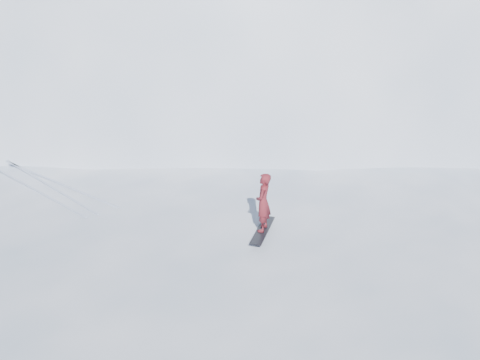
{
  "coord_description": "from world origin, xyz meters",
  "views": [
    {
      "loc": [
        -5.15,
        -10.13,
        9.07
      ],
      "look_at": [
        2.7,
        0.46,
        3.5
      ],
      "focal_mm": 40.0,
      "sensor_mm": 36.0,
      "label": 1
    }
  ],
  "objects": [
    {
      "name": "board_tracks",
      "position": [
        -0.9,
        5.87,
        2.42
      ],
      "size": [
        2.21,
        5.94,
        0.04
      ],
      "color": "silver",
      "rests_on": "ground"
    },
    {
      "name": "ground",
      "position": [
        0.0,
        0.0,
        0.0
      ],
      "size": [
        400.0,
        400.0,
        0.0
      ],
      "primitive_type": "plane",
      "color": "white",
      "rests_on": "ground"
    },
    {
      "name": "snowboarder",
      "position": [
        2.7,
        -0.54,
        3.22
      ],
      "size": [
        0.69,
        0.65,
        1.58
      ],
      "primitive_type": "imported",
      "rotation": [
        0.0,
        0.0,
        3.8
      ],
      "color": "maroon",
      "rests_on": "snowboard"
    },
    {
      "name": "summit_peak",
      "position": [
        22.0,
        26.0,
        0.0
      ],
      "size": [
        60.0,
        56.0,
        56.0
      ],
      "primitive_type": "ellipsoid",
      "color": "white",
      "rests_on": "ground"
    },
    {
      "name": "peak_shoulder",
      "position": [
        10.0,
        20.0,
        0.0
      ],
      "size": [
        28.0,
        24.0,
        18.0
      ],
      "primitive_type": "ellipsoid",
      "color": "white",
      "rests_on": "ground"
    },
    {
      "name": "near_ridge",
      "position": [
        1.0,
        3.0,
        0.0
      ],
      "size": [
        36.0,
        28.0,
        4.8
      ],
      "primitive_type": "ellipsoid",
      "color": "white",
      "rests_on": "ground"
    },
    {
      "name": "snowboard",
      "position": [
        2.7,
        -0.54,
        2.41
      ],
      "size": [
        1.47,
        1.23,
        0.03
      ],
      "primitive_type": "cube",
      "rotation": [
        0.0,
        0.0,
        0.66
      ],
      "color": "black",
      "rests_on": "near_ridge"
    },
    {
      "name": "wind_bumps",
      "position": [
        -0.56,
        2.12,
        0.0
      ],
      "size": [
        16.0,
        14.4,
        1.0
      ],
      "color": "white",
      "rests_on": "ground"
    }
  ]
}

